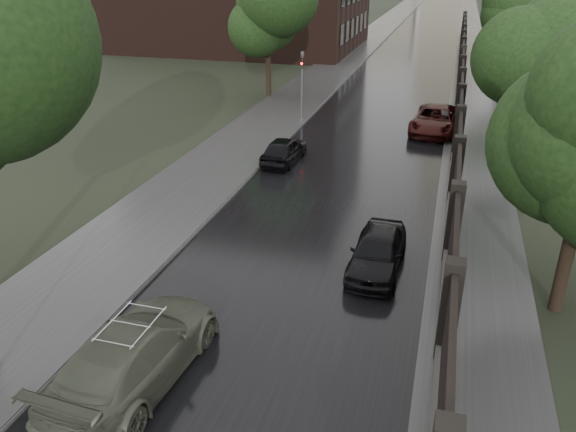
{
  "coord_description": "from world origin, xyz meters",
  "views": [
    {
      "loc": [
        4.03,
        -6.59,
        8.92
      ],
      "look_at": [
        -0.42,
        8.72,
        1.5
      ],
      "focal_mm": 35.0,
      "sensor_mm": 36.0,
      "label": 1
    }
  ],
  "objects_px": {
    "hatchback_left": "(284,150)",
    "volga_sedan": "(135,353)",
    "tree_right_c": "(509,15)",
    "tree_right_b": "(535,51)",
    "car_right_far": "(435,120)",
    "tree_left_far": "(267,18)",
    "traffic_light": "(302,80)",
    "car_right_near": "(377,251)"
  },
  "relations": [
    {
      "from": "volga_sedan",
      "to": "car_right_far",
      "type": "relative_size",
      "value": 1.03
    },
    {
      "from": "car_right_near",
      "to": "tree_left_far",
      "type": "bearing_deg",
      "value": 117.4
    },
    {
      "from": "tree_right_b",
      "to": "tree_right_c",
      "type": "xyz_separation_m",
      "value": [
        0.0,
        18.0,
        0.0
      ]
    },
    {
      "from": "car_right_far",
      "to": "traffic_light",
      "type": "bearing_deg",
      "value": -177.21
    },
    {
      "from": "tree_right_b",
      "to": "traffic_light",
      "type": "bearing_deg",
      "value": 165.76
    },
    {
      "from": "tree_right_c",
      "to": "car_right_far",
      "type": "relative_size",
      "value": 1.37
    },
    {
      "from": "hatchback_left",
      "to": "volga_sedan",
      "type": "bearing_deg",
      "value": 96.18
    },
    {
      "from": "tree_right_c",
      "to": "car_right_far",
      "type": "height_order",
      "value": "tree_right_c"
    },
    {
      "from": "tree_left_far",
      "to": "traffic_light",
      "type": "xyz_separation_m",
      "value": [
        3.7,
        -5.01,
        -2.84
      ]
    },
    {
      "from": "volga_sedan",
      "to": "car_right_near",
      "type": "relative_size",
      "value": 1.38
    },
    {
      "from": "tree_right_c",
      "to": "hatchback_left",
      "type": "bearing_deg",
      "value": -115.58
    },
    {
      "from": "traffic_light",
      "to": "car_right_near",
      "type": "bearing_deg",
      "value": -67.45
    },
    {
      "from": "tree_left_far",
      "to": "car_right_far",
      "type": "xyz_separation_m",
      "value": [
        11.4,
        -5.29,
        -4.53
      ]
    },
    {
      "from": "hatchback_left",
      "to": "car_right_near",
      "type": "bearing_deg",
      "value": 124.71
    },
    {
      "from": "volga_sedan",
      "to": "tree_right_c",
      "type": "bearing_deg",
      "value": -101.19
    },
    {
      "from": "volga_sedan",
      "to": "hatchback_left",
      "type": "xyz_separation_m",
      "value": [
        -1.07,
        15.43,
        -0.15
      ]
    },
    {
      "from": "hatchback_left",
      "to": "tree_right_c",
      "type": "bearing_deg",
      "value": -113.37
    },
    {
      "from": "tree_right_c",
      "to": "car_right_far",
      "type": "distance_m",
      "value": 16.38
    },
    {
      "from": "tree_left_far",
      "to": "tree_right_b",
      "type": "bearing_deg",
      "value": -27.3
    },
    {
      "from": "tree_right_c",
      "to": "car_right_near",
      "type": "height_order",
      "value": "tree_right_c"
    },
    {
      "from": "tree_left_far",
      "to": "volga_sedan",
      "type": "distance_m",
      "value": 28.75
    },
    {
      "from": "tree_right_b",
      "to": "volga_sedan",
      "type": "height_order",
      "value": "tree_right_b"
    },
    {
      "from": "car_right_far",
      "to": "volga_sedan",
      "type": "bearing_deg",
      "value": -98.95
    },
    {
      "from": "tree_left_far",
      "to": "tree_right_b",
      "type": "xyz_separation_m",
      "value": [
        15.5,
        -8.0,
        -0.29
      ]
    },
    {
      "from": "tree_right_c",
      "to": "volga_sedan",
      "type": "bearing_deg",
      "value": -104.31
    },
    {
      "from": "car_right_near",
      "to": "hatchback_left",
      "type": "bearing_deg",
      "value": 123.71
    },
    {
      "from": "traffic_light",
      "to": "tree_left_far",
      "type": "bearing_deg",
      "value": 126.47
    },
    {
      "from": "car_right_near",
      "to": "tree_right_c",
      "type": "bearing_deg",
      "value": 82.0
    },
    {
      "from": "tree_right_c",
      "to": "traffic_light",
      "type": "xyz_separation_m",
      "value": [
        -11.8,
        -15.01,
        -2.55
      ]
    },
    {
      "from": "tree_right_b",
      "to": "volga_sedan",
      "type": "distance_m",
      "value": 22.41
    },
    {
      "from": "traffic_light",
      "to": "hatchback_left",
      "type": "relative_size",
      "value": 1.12
    },
    {
      "from": "tree_right_b",
      "to": "traffic_light",
      "type": "xyz_separation_m",
      "value": [
        -11.8,
        2.99,
        -2.55
      ]
    },
    {
      "from": "tree_left_far",
      "to": "hatchback_left",
      "type": "height_order",
      "value": "tree_left_far"
    },
    {
      "from": "tree_left_far",
      "to": "traffic_light",
      "type": "distance_m",
      "value": 6.84
    },
    {
      "from": "car_right_near",
      "to": "traffic_light",
      "type": "bearing_deg",
      "value": 113.77
    },
    {
      "from": "volga_sedan",
      "to": "car_right_far",
      "type": "height_order",
      "value": "volga_sedan"
    },
    {
      "from": "volga_sedan",
      "to": "traffic_light",
      "type": "bearing_deg",
      "value": -81.47
    },
    {
      "from": "car_right_far",
      "to": "car_right_near",
      "type": "bearing_deg",
      "value": -88.6
    },
    {
      "from": "car_right_far",
      "to": "tree_right_c",
      "type": "bearing_deg",
      "value": 79.85
    },
    {
      "from": "tree_right_b",
      "to": "car_right_far",
      "type": "relative_size",
      "value": 1.37
    },
    {
      "from": "tree_right_b",
      "to": "hatchback_left",
      "type": "distance_m",
      "value": 12.35
    },
    {
      "from": "tree_right_b",
      "to": "hatchback_left",
      "type": "xyz_separation_m",
      "value": [
        -10.71,
        -4.36,
        -4.34
      ]
    }
  ]
}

